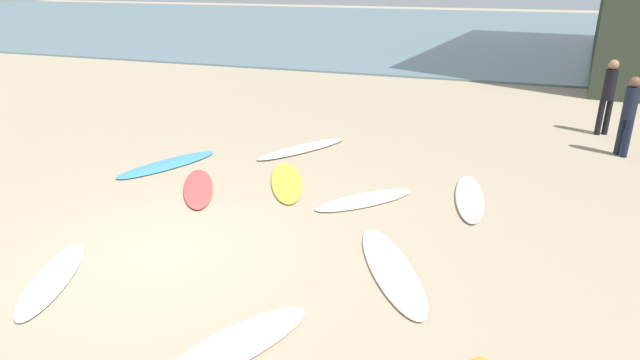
# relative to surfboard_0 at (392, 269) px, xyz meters

# --- Properties ---
(ground_plane) EXTENTS (120.00, 120.00, 0.00)m
(ground_plane) POSITION_rel_surfboard_0_xyz_m (-3.21, -0.58, -0.03)
(ground_plane) COLOR tan
(ocean_water) EXTENTS (120.00, 40.00, 0.08)m
(ocean_water) POSITION_rel_surfboard_0_xyz_m (-3.21, 34.31, 0.01)
(ocean_water) COLOR slate
(ocean_water) RESTS_ON ground_plane
(surfboard_0) EXTENTS (1.65, 2.40, 0.06)m
(surfboard_0) POSITION_rel_surfboard_0_xyz_m (0.00, 0.00, 0.00)
(surfboard_0) COLOR #F6E2CB
(surfboard_0) RESTS_ON ground_plane
(surfboard_1) EXTENTS (1.69, 2.40, 0.09)m
(surfboard_1) POSITION_rel_surfboard_0_xyz_m (-3.05, 4.56, 0.01)
(surfboard_1) COLOR silver
(surfboard_1) RESTS_ON ground_plane
(surfboard_2) EXTENTS (1.46, 2.23, 0.07)m
(surfboard_2) POSITION_rel_surfboard_0_xyz_m (-2.60, 2.53, 0.00)
(surfboard_2) COLOR yellow
(surfboard_2) RESTS_ON ground_plane
(surfboard_3) EXTENTS (1.43, 2.01, 0.07)m
(surfboard_3) POSITION_rel_surfboard_0_xyz_m (-1.26, -2.13, 0.00)
(surfboard_3) COLOR white
(surfboard_3) RESTS_ON ground_plane
(surfboard_5) EXTENTS (1.50, 2.00, 0.07)m
(surfboard_5) POSITION_rel_surfboard_0_xyz_m (-4.03, 1.69, 0.00)
(surfboard_5) COLOR #DC504D
(surfboard_5) RESTS_ON ground_plane
(surfboard_6) EXTENTS (1.21, 1.96, 0.06)m
(surfboard_6) POSITION_rel_surfboard_0_xyz_m (-4.16, -1.72, -0.00)
(surfboard_6) COLOR white
(surfboard_6) RESTS_ON ground_plane
(surfboard_7) EXTENTS (1.46, 2.36, 0.06)m
(surfboard_7) POSITION_rel_surfboard_0_xyz_m (-5.35, 2.65, -0.00)
(surfboard_7) COLOR #47A2DB
(surfboard_7) RESTS_ON ground_plane
(surfboard_8) EXTENTS (1.74, 1.82, 0.06)m
(surfboard_8) POSITION_rel_surfboard_0_xyz_m (-0.96, 2.18, -0.00)
(surfboard_8) COLOR silver
(surfboard_8) RESTS_ON ground_plane
(surfboard_9) EXTENTS (0.75, 2.27, 0.09)m
(surfboard_9) POSITION_rel_surfboard_0_xyz_m (0.79, 2.88, 0.01)
(surfboard_9) COLOR silver
(surfboard_9) RESTS_ON ground_plane
(beachgoer_near) EXTENTS (0.38, 0.38, 1.85)m
(beachgoer_near) POSITION_rel_surfboard_0_xyz_m (3.53, 8.24, 1.01)
(beachgoer_near) COLOR black
(beachgoer_near) RESTS_ON ground_plane
(beachgoer_mid) EXTENTS (0.39, 0.39, 1.75)m
(beachgoer_mid) POSITION_rel_surfboard_0_xyz_m (3.72, 6.54, 0.94)
(beachgoer_mid) COLOR #191E33
(beachgoer_mid) RESTS_ON ground_plane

